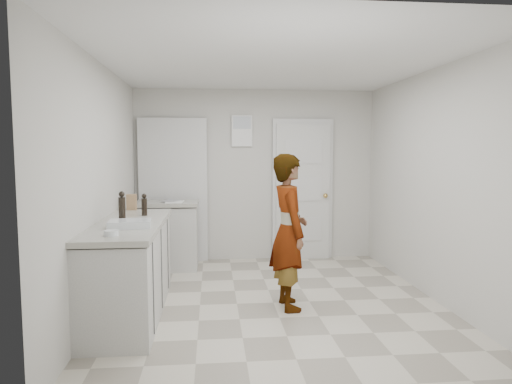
{
  "coord_description": "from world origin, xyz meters",
  "views": [
    {
      "loc": [
        -0.64,
        -4.69,
        1.62
      ],
      "look_at": [
        -0.15,
        0.4,
        1.15
      ],
      "focal_mm": 32.0,
      "sensor_mm": 36.0,
      "label": 1
    }
  ],
  "objects": [
    {
      "name": "ground",
      "position": [
        0.0,
        0.0,
        0.0
      ],
      "size": [
        4.0,
        4.0,
        0.0
      ],
      "primitive_type": "plane",
      "color": "gray",
      "rests_on": "ground"
    },
    {
      "name": "room_shell",
      "position": [
        -0.17,
        1.95,
        1.02
      ],
      "size": [
        4.0,
        4.0,
        4.0
      ],
      "color": "beige",
      "rests_on": "ground"
    },
    {
      "name": "main_counter",
      "position": [
        -1.45,
        -0.2,
        0.43
      ],
      "size": [
        0.64,
        1.96,
        0.93
      ],
      "color": "silver",
      "rests_on": "ground"
    },
    {
      "name": "side_counter",
      "position": [
        -1.25,
        1.55,
        0.43
      ],
      "size": [
        0.84,
        0.61,
        0.93
      ],
      "color": "silver",
      "rests_on": "ground"
    },
    {
      "name": "person",
      "position": [
        0.14,
        -0.15,
        0.79
      ],
      "size": [
        0.44,
        0.62,
        1.59
      ],
      "primitive_type": "imported",
      "rotation": [
        0.0,
        0.0,
        1.68
      ],
      "color": "silver",
      "rests_on": "ground"
    },
    {
      "name": "cake_mix_box",
      "position": [
        -1.58,
        0.7,
        1.02
      ],
      "size": [
        0.12,
        0.06,
        0.19
      ],
      "primitive_type": "cube",
      "rotation": [
        0.0,
        0.0,
        -0.05
      ],
      "color": "#95724A",
      "rests_on": "main_counter"
    },
    {
      "name": "spice_jar",
      "position": [
        -1.39,
        0.44,
        0.96
      ],
      "size": [
        0.05,
        0.05,
        0.08
      ],
      "primitive_type": "cylinder",
      "color": "tan",
      "rests_on": "main_counter"
    },
    {
      "name": "oil_cruet_a",
      "position": [
        -1.36,
        0.23,
        1.04
      ],
      "size": [
        0.06,
        0.06,
        0.24
      ],
      "color": "black",
      "rests_on": "main_counter"
    },
    {
      "name": "oil_cruet_b",
      "position": [
        -1.51,
        -0.21,
        1.07
      ],
      "size": [
        0.07,
        0.07,
        0.3
      ],
      "color": "black",
      "rests_on": "main_counter"
    },
    {
      "name": "baking_dish",
      "position": [
        -1.38,
        -0.52,
        0.96
      ],
      "size": [
        0.39,
        0.29,
        0.07
      ],
      "rotation": [
        0.0,
        0.0,
        0.08
      ],
      "color": "silver",
      "rests_on": "main_counter"
    },
    {
      "name": "egg_bowl",
      "position": [
        -1.47,
        -0.92,
        0.95
      ],
      "size": [
        0.12,
        0.12,
        0.04
      ],
      "color": "silver",
      "rests_on": "main_counter"
    },
    {
      "name": "papers",
      "position": [
        -1.14,
        1.48,
        0.93
      ],
      "size": [
        0.24,
        0.3,
        0.01
      ],
      "primitive_type": "cube",
      "rotation": [
        0.0,
        0.0,
        -0.05
      ],
      "color": "white",
      "rests_on": "side_counter"
    }
  ]
}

